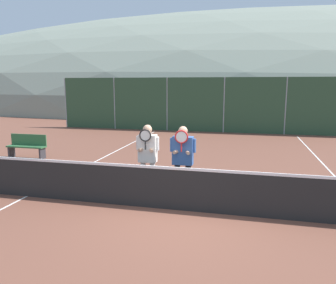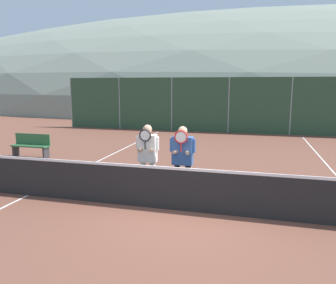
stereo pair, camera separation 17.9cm
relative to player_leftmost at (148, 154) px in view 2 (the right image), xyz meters
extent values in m
plane|color=brown|center=(1.00, -0.77, -1.00)|extent=(120.00, 120.00, 0.00)
ellipsoid|color=gray|center=(1.00, 50.62, -1.00)|extent=(131.42, 73.01, 25.55)
cube|color=tan|center=(0.88, 20.25, 0.69)|extent=(14.59, 5.00, 3.39)
cube|color=brown|center=(0.88, 20.25, 2.57)|extent=(15.09, 5.50, 0.36)
cylinder|color=gray|center=(-8.58, 10.92, 0.49)|extent=(0.06, 0.06, 3.00)
cylinder|color=gray|center=(-5.38, 10.92, 0.49)|extent=(0.06, 0.06, 3.00)
cylinder|color=gray|center=(-2.19, 10.92, 0.49)|extent=(0.06, 0.06, 3.00)
cylinder|color=gray|center=(1.00, 10.92, 0.49)|extent=(0.06, 0.06, 3.00)
cylinder|color=gray|center=(4.20, 10.92, 0.49)|extent=(0.06, 0.06, 3.00)
cube|color=#2D4C33|center=(1.00, 10.92, 0.49)|extent=(19.16, 0.02, 3.00)
cube|color=black|center=(1.00, -0.77, -0.56)|extent=(9.96, 0.02, 0.88)
cube|color=white|center=(1.00, -0.77, -0.10)|extent=(9.96, 0.03, 0.06)
cube|color=white|center=(-2.77, 2.23, -1.00)|extent=(0.05, 16.00, 0.01)
cylinder|color=white|center=(-0.12, 0.01, -0.60)|extent=(0.13, 0.13, 0.81)
cylinder|color=white|center=(0.12, 0.01, -0.60)|extent=(0.13, 0.13, 0.81)
cube|color=white|center=(0.00, 0.01, 0.13)|extent=(0.42, 0.22, 0.64)
sphere|color=tan|center=(0.00, 0.01, 0.59)|extent=(0.21, 0.21, 0.21)
cylinder|color=white|center=(-0.24, 0.01, 0.26)|extent=(0.08, 0.08, 0.31)
cylinder|color=white|center=(0.24, 0.01, 0.26)|extent=(0.08, 0.08, 0.31)
cylinder|color=tan|center=(-0.11, -0.08, 0.12)|extent=(0.16, 0.27, 0.08)
cylinder|color=tan|center=(0.11, -0.08, 0.12)|extent=(0.16, 0.27, 0.08)
cylinder|color=black|center=(0.00, -0.17, 0.24)|extent=(0.03, 0.03, 0.20)
torus|color=black|center=(0.00, -0.17, 0.47)|extent=(0.29, 0.03, 0.29)
cylinder|color=silver|center=(0.00, -0.17, 0.47)|extent=(0.24, 0.00, 0.24)
cylinder|color=black|center=(0.72, -0.03, -0.60)|extent=(0.13, 0.13, 0.81)
cylinder|color=black|center=(0.97, -0.03, -0.60)|extent=(0.13, 0.13, 0.81)
cube|color=#335693|center=(0.85, -0.03, 0.13)|extent=(0.46, 0.22, 0.64)
sphere|color=tan|center=(0.85, -0.03, 0.58)|extent=(0.21, 0.21, 0.21)
cylinder|color=#335693|center=(0.59, -0.03, 0.25)|extent=(0.08, 0.08, 0.31)
cylinder|color=#335693|center=(1.10, -0.03, 0.25)|extent=(0.08, 0.08, 0.31)
cylinder|color=tan|center=(0.73, -0.12, 0.12)|extent=(0.16, 0.27, 0.08)
cylinder|color=tan|center=(0.96, -0.12, 0.12)|extent=(0.16, 0.27, 0.08)
cylinder|color=red|center=(0.85, -0.21, 0.24)|extent=(0.03, 0.03, 0.20)
torus|color=red|center=(0.85, -0.21, 0.47)|extent=(0.31, 0.03, 0.31)
cylinder|color=silver|center=(0.85, -0.21, 0.47)|extent=(0.25, 0.00, 0.25)
cube|color=navy|center=(-4.42, 14.51, -0.30)|extent=(4.07, 1.77, 0.81)
cube|color=#2D3842|center=(-4.42, 14.51, 0.43)|extent=(2.24, 1.63, 0.66)
cylinder|color=black|center=(-3.09, 13.60, -0.70)|extent=(0.60, 0.16, 0.60)
cylinder|color=black|center=(-3.09, 15.41, -0.70)|extent=(0.60, 0.16, 0.60)
cylinder|color=black|center=(-5.74, 13.60, -0.70)|extent=(0.60, 0.16, 0.60)
cylinder|color=black|center=(-5.74, 15.41, -0.70)|extent=(0.60, 0.16, 0.60)
cube|color=#B2B7BC|center=(0.47, 14.19, -0.30)|extent=(4.28, 1.88, 0.82)
cube|color=#2D3842|center=(0.47, 14.19, 0.45)|extent=(2.35, 1.73, 0.67)
cylinder|color=black|center=(1.86, 13.23, -0.70)|extent=(0.60, 0.16, 0.60)
cylinder|color=black|center=(1.86, 15.15, -0.70)|extent=(0.60, 0.16, 0.60)
cylinder|color=black|center=(-0.92, 13.23, -0.70)|extent=(0.60, 0.16, 0.60)
cylinder|color=black|center=(-0.92, 15.15, -0.70)|extent=(0.60, 0.16, 0.60)
cube|color=#285638|center=(5.53, 14.02, -0.33)|extent=(4.44, 1.84, 0.76)
cube|color=#2D3842|center=(5.53, 14.02, 0.36)|extent=(2.44, 1.69, 0.62)
cylinder|color=black|center=(6.97, 14.96, -0.70)|extent=(0.60, 0.16, 0.60)
cylinder|color=black|center=(4.09, 13.08, -0.70)|extent=(0.60, 0.16, 0.60)
cylinder|color=black|center=(4.09, 14.96, -0.70)|extent=(0.60, 0.16, 0.60)
cube|color=#2D6038|center=(-5.39, 2.78, -0.58)|extent=(1.43, 0.36, 0.05)
cube|color=#2D6038|center=(-5.39, 2.94, -0.35)|extent=(1.43, 0.04, 0.40)
cube|color=#333338|center=(-6.02, 2.78, -0.80)|extent=(0.06, 0.32, 0.40)
cube|color=#333338|center=(-4.76, 2.78, -0.80)|extent=(0.06, 0.32, 0.40)
camera|label=1|loc=(2.22, -7.19, 1.62)|focal=35.00mm
camera|label=2|loc=(2.40, -7.15, 1.62)|focal=35.00mm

